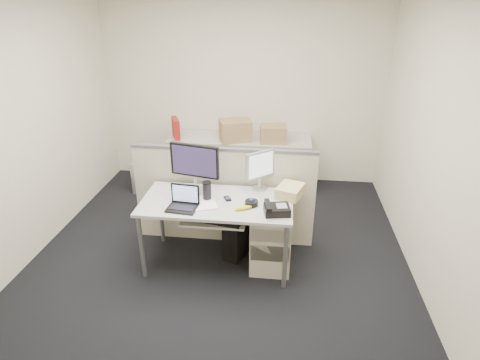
# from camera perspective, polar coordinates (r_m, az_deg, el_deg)

# --- Properties ---
(floor) EXTENTS (4.00, 4.50, 0.01)m
(floor) POSITION_cam_1_polar(r_m,az_deg,el_deg) (4.38, -3.08, -11.54)
(floor) COLOR black
(floor) RESTS_ON ground
(wall_back) EXTENTS (4.00, 0.02, 2.70)m
(wall_back) POSITION_cam_1_polar(r_m,az_deg,el_deg) (5.89, 0.35, 12.65)
(wall_back) COLOR beige
(wall_back) RESTS_ON ground
(wall_front) EXTENTS (4.00, 0.02, 2.70)m
(wall_front) POSITION_cam_1_polar(r_m,az_deg,el_deg) (1.85, -16.37, -18.23)
(wall_front) COLOR beige
(wall_front) RESTS_ON ground
(wall_left) EXTENTS (0.02, 4.50, 2.70)m
(wall_left) POSITION_cam_1_polar(r_m,az_deg,el_deg) (4.53, -29.42, 5.75)
(wall_left) COLOR beige
(wall_left) RESTS_ON ground
(wall_right) EXTENTS (0.02, 4.50, 2.70)m
(wall_right) POSITION_cam_1_polar(r_m,az_deg,el_deg) (3.93, 26.63, 3.75)
(wall_right) COLOR beige
(wall_right) RESTS_ON ground
(desk) EXTENTS (1.50, 0.75, 0.73)m
(desk) POSITION_cam_1_polar(r_m,az_deg,el_deg) (4.02, -3.29, -3.81)
(desk) COLOR beige
(desk) RESTS_ON floor
(keyboard_tray) EXTENTS (0.62, 0.32, 0.02)m
(keyboard_tray) POSITION_cam_1_polar(r_m,az_deg,el_deg) (3.89, -3.73, -5.65)
(keyboard_tray) COLOR beige
(keyboard_tray) RESTS_ON desk
(drawer_pedestal) EXTENTS (0.40, 0.55, 0.65)m
(drawer_pedestal) POSITION_cam_1_polar(r_m,az_deg,el_deg) (4.18, 4.45, -8.00)
(drawer_pedestal) COLOR beige
(drawer_pedestal) RESTS_ON floor
(cubicle_partition) EXTENTS (2.00, 0.06, 1.10)m
(cubicle_partition) POSITION_cam_1_polar(r_m,az_deg,el_deg) (4.46, -2.29, -2.40)
(cubicle_partition) COLOR #AAA389
(cubicle_partition) RESTS_ON floor
(back_counter) EXTENTS (2.00, 0.60, 0.72)m
(back_counter) POSITION_cam_1_polar(r_m,az_deg,el_deg) (5.88, -0.03, 2.51)
(back_counter) COLOR beige
(back_counter) RESTS_ON floor
(monitor_main) EXTENTS (0.55, 0.31, 0.52)m
(monitor_main) POSITION_cam_1_polar(r_m,az_deg,el_deg) (4.08, -6.43, 1.61)
(monitor_main) COLOR black
(monitor_main) RESTS_ON desk
(monitor_small) EXTENTS (0.37, 0.35, 0.41)m
(monitor_small) POSITION_cam_1_polar(r_m,az_deg,el_deg) (4.14, 2.83, 1.30)
(monitor_small) COLOR #B7B7BC
(monitor_small) RESTS_ON desk
(laptop) EXTENTS (0.30, 0.24, 0.21)m
(laptop) POSITION_cam_1_polar(r_m,az_deg,el_deg) (3.82, -8.31, -2.71)
(laptop) COLOR black
(laptop) RESTS_ON desk
(trackball) EXTENTS (0.15, 0.15, 0.05)m
(trackball) POSITION_cam_1_polar(r_m,az_deg,el_deg) (3.89, 1.64, -3.29)
(trackball) COLOR black
(trackball) RESTS_ON desk
(desk_phone) EXTENTS (0.27, 0.23, 0.07)m
(desk_phone) POSITION_cam_1_polar(r_m,az_deg,el_deg) (3.76, 5.27, -4.24)
(desk_phone) COLOR black
(desk_phone) RESTS_ON desk
(paper_stack) EXTENTS (0.33, 0.36, 0.01)m
(paper_stack) POSITION_cam_1_polar(r_m,az_deg,el_deg) (3.94, -5.21, -3.27)
(paper_stack) COLOR white
(paper_stack) RESTS_ON desk
(sticky_pad) EXTENTS (0.08, 0.08, 0.01)m
(sticky_pad) POSITION_cam_1_polar(r_m,az_deg,el_deg) (3.99, -4.02, -2.87)
(sticky_pad) COLOR #FFE444
(sticky_pad) RESTS_ON desk
(travel_mug) EXTENTS (0.11, 0.11, 0.18)m
(travel_mug) POSITION_cam_1_polar(r_m,az_deg,el_deg) (3.98, -4.72, -1.62)
(travel_mug) COLOR black
(travel_mug) RESTS_ON desk
(banana) EXTENTS (0.18, 0.11, 0.04)m
(banana) POSITION_cam_1_polar(r_m,az_deg,el_deg) (3.81, 0.45, -4.00)
(banana) COLOR yellow
(banana) RESTS_ON desk
(cellphone) EXTENTS (0.09, 0.12, 0.01)m
(cellphone) POSITION_cam_1_polar(r_m,az_deg,el_deg) (4.01, -1.79, -2.65)
(cellphone) COLOR black
(cellphone) RESTS_ON desk
(manila_folders) EXTENTS (0.31, 0.35, 0.11)m
(manila_folders) POSITION_cam_1_polar(r_m,az_deg,el_deg) (4.09, 7.14, -1.55)
(manila_folders) COLOR #E5C87A
(manila_folders) RESTS_ON desk
(keyboard) EXTENTS (0.49, 0.25, 0.03)m
(keyboard) POSITION_cam_1_polar(r_m,az_deg,el_deg) (3.83, -3.10, -5.69)
(keyboard) COLOR black
(keyboard) RESTS_ON keyboard_tray
(pc_tower_desk) EXTENTS (0.33, 0.48, 0.41)m
(pc_tower_desk) POSITION_cam_1_polar(r_m,az_deg,el_deg) (4.40, -0.11, -7.98)
(pc_tower_desk) COLOR black
(pc_tower_desk) RESTS_ON floor
(pc_tower_spare_dark) EXTENTS (0.31, 0.45, 0.39)m
(pc_tower_spare_dark) POSITION_cam_1_polar(r_m,az_deg,el_deg) (5.88, -10.59, 0.34)
(pc_tower_spare_dark) COLOR black
(pc_tower_spare_dark) RESTS_ON floor
(pc_tower_spare_silver) EXTENTS (0.37, 0.52, 0.45)m
(pc_tower_spare_silver) POSITION_cam_1_polar(r_m,az_deg,el_deg) (5.95, -12.92, 0.73)
(pc_tower_spare_silver) COLOR #B7B7BC
(pc_tower_spare_silver) RESTS_ON floor
(cardboard_box_left) EXTENTS (0.49, 0.43, 0.31)m
(cardboard_box_left) POSITION_cam_1_polar(r_m,az_deg,el_deg) (5.59, -0.69, 6.97)
(cardboard_box_left) COLOR tan
(cardboard_box_left) RESTS_ON back_counter
(cardboard_box_right) EXTENTS (0.38, 0.31, 0.26)m
(cardboard_box_right) POSITION_cam_1_polar(r_m,az_deg,el_deg) (5.56, 4.73, 6.48)
(cardboard_box_right) COLOR tan
(cardboard_box_right) RESTS_ON back_counter
(red_binder) EXTENTS (0.19, 0.32, 0.30)m
(red_binder) POSITION_cam_1_polar(r_m,az_deg,el_deg) (5.78, -9.11, 7.18)
(red_binder) COLOR #9F1B16
(red_binder) RESTS_ON back_counter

